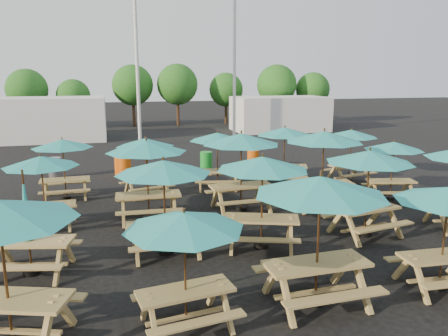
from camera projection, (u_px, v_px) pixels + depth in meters
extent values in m
plane|color=black|center=(236.00, 212.00, 13.76)|extent=(120.00, 120.00, 0.00)
cube|color=#A18047|center=(8.00, 300.00, 6.82)|extent=(2.03, 1.31, 0.06)
cube|color=#A18047|center=(32.00, 296.00, 7.56)|extent=(1.88, 0.86, 0.04)
cylinder|color=brown|center=(5.00, 274.00, 6.73)|extent=(0.05, 0.05, 2.42)
cube|color=#A18047|center=(29.00, 241.00, 9.30)|extent=(1.92, 1.09, 0.06)
cube|color=#A18047|center=(17.00, 268.00, 8.71)|extent=(1.82, 0.65, 0.04)
cube|color=#A18047|center=(42.00, 243.00, 10.01)|extent=(1.82, 0.65, 0.04)
cylinder|color=black|center=(32.00, 272.00, 9.44)|extent=(0.36, 0.36, 0.10)
cylinder|color=brown|center=(27.00, 223.00, 9.21)|extent=(0.04, 0.04, 2.31)
cone|color=teal|center=(25.00, 205.00, 9.13)|extent=(0.22, 0.22, 1.51)
cube|color=#A18047|center=(45.00, 205.00, 12.11)|extent=(1.66, 0.70, 0.05)
cube|color=#A18047|center=(43.00, 221.00, 11.61)|extent=(1.64, 0.29, 0.04)
cube|color=#A18047|center=(47.00, 208.00, 12.73)|extent=(1.64, 0.29, 0.04)
cylinder|color=black|center=(47.00, 227.00, 12.24)|extent=(0.33, 0.33, 0.09)
cylinder|color=brown|center=(44.00, 193.00, 12.03)|extent=(0.04, 0.04, 2.09)
cone|color=teal|center=(41.00, 161.00, 11.85)|extent=(2.11, 2.11, 0.29)
cube|color=#A18047|center=(65.00, 180.00, 15.09)|extent=(1.67, 0.69, 0.05)
cube|color=#A18047|center=(65.00, 191.00, 14.58)|extent=(1.65, 0.28, 0.04)
cube|color=#A18047|center=(67.00, 183.00, 15.71)|extent=(1.65, 0.28, 0.04)
cylinder|color=black|center=(66.00, 197.00, 15.22)|extent=(0.33, 0.33, 0.09)
cylinder|color=brown|center=(64.00, 169.00, 15.01)|extent=(0.04, 0.04, 2.10)
cone|color=teal|center=(62.00, 144.00, 14.83)|extent=(2.11, 2.11, 0.29)
cube|color=#A18047|center=(186.00, 291.00, 7.33)|extent=(1.69, 0.86, 0.05)
cube|color=#A18047|center=(198.00, 323.00, 6.85)|extent=(1.63, 0.46, 0.04)
cube|color=#A18047|center=(176.00, 290.00, 7.92)|extent=(1.63, 0.46, 0.04)
cylinder|color=black|center=(186.00, 324.00, 7.46)|extent=(0.32, 0.32, 0.09)
cylinder|color=brown|center=(185.00, 271.00, 7.25)|extent=(0.04, 0.04, 2.06)
cone|color=teal|center=(184.00, 221.00, 7.07)|extent=(2.29, 2.29, 0.29)
cube|color=#A18047|center=(165.00, 224.00, 10.37)|extent=(1.82, 0.72, 0.06)
cube|color=#A18047|center=(169.00, 246.00, 9.80)|extent=(1.82, 0.27, 0.04)
cube|color=#A18047|center=(162.00, 227.00, 11.06)|extent=(1.82, 0.27, 0.04)
cylinder|color=black|center=(166.00, 252.00, 10.52)|extent=(0.36, 0.36, 0.10)
cylinder|color=brown|center=(165.00, 208.00, 10.29)|extent=(0.04, 0.04, 2.32)
cone|color=teal|center=(163.00, 167.00, 10.08)|extent=(2.27, 2.27, 0.32)
cube|color=#A18047|center=(148.00, 195.00, 12.82)|extent=(1.91, 0.81, 0.06)
cube|color=#A18047|center=(150.00, 212.00, 12.23)|extent=(1.89, 0.34, 0.04)
cube|color=#A18047|center=(148.00, 198.00, 13.55)|extent=(1.89, 0.34, 0.04)
cylinder|color=black|center=(149.00, 218.00, 12.97)|extent=(0.38, 0.38, 0.10)
cylinder|color=brown|center=(148.00, 181.00, 12.73)|extent=(0.05, 0.05, 2.41)
cone|color=teal|center=(146.00, 146.00, 12.52)|extent=(2.44, 2.44, 0.33)
cube|color=#A18047|center=(147.00, 177.00, 15.51)|extent=(1.73, 1.01, 0.05)
cube|color=#A18047|center=(153.00, 188.00, 15.06)|extent=(1.63, 0.62, 0.04)
cube|color=#A18047|center=(141.00, 181.00, 16.08)|extent=(1.63, 0.62, 0.04)
cylinder|color=black|center=(147.00, 194.00, 15.64)|extent=(0.33, 0.33, 0.09)
cylinder|color=brown|center=(146.00, 167.00, 15.43)|extent=(0.04, 0.04, 2.08)
cone|color=teal|center=(145.00, 142.00, 15.25)|extent=(2.46, 2.46, 0.29)
cube|color=#A18047|center=(317.00, 264.00, 8.08)|extent=(1.97, 0.82, 0.06)
cube|color=#A18047|center=(336.00, 297.00, 7.47)|extent=(1.95, 0.34, 0.04)
cube|color=#A18047|center=(299.00, 264.00, 8.81)|extent=(1.95, 0.34, 0.04)
cylinder|color=black|center=(315.00, 300.00, 8.23)|extent=(0.39, 0.39, 0.11)
cylinder|color=brown|center=(318.00, 241.00, 7.98)|extent=(0.05, 0.05, 2.49)
cone|color=teal|center=(321.00, 185.00, 7.76)|extent=(2.50, 2.50, 0.35)
cube|color=#A18047|center=(262.00, 219.00, 10.76)|extent=(1.96, 1.27, 0.06)
cube|color=#A18047|center=(261.00, 240.00, 10.17)|extent=(1.81, 0.84, 0.04)
cube|color=#A18047|center=(261.00, 221.00, 11.48)|extent=(1.81, 0.84, 0.04)
cylinder|color=black|center=(261.00, 245.00, 10.91)|extent=(0.36, 0.36, 0.10)
cylinder|color=brown|center=(262.00, 202.00, 10.68)|extent=(0.04, 0.04, 2.33)
cone|color=teal|center=(263.00, 163.00, 10.47)|extent=(2.89, 2.89, 0.32)
cube|color=#A18047|center=(241.00, 186.00, 13.76)|extent=(1.98, 0.86, 0.06)
cube|color=#A18047|center=(249.00, 201.00, 13.17)|extent=(1.96, 0.38, 0.04)
cube|color=#A18047|center=(234.00, 190.00, 14.49)|extent=(1.96, 0.38, 0.04)
cylinder|color=black|center=(241.00, 208.00, 13.92)|extent=(0.39, 0.39, 0.11)
cylinder|color=brown|center=(241.00, 172.00, 13.67)|extent=(0.05, 0.05, 2.49)
cone|color=teal|center=(241.00, 139.00, 13.45)|extent=(2.55, 2.55, 0.35)
cube|color=#A18047|center=(218.00, 171.00, 16.41)|extent=(1.79, 0.99, 0.06)
cube|color=#A18047|center=(218.00, 182.00, 15.86)|extent=(1.70, 0.57, 0.04)
cube|color=#A18047|center=(217.00, 174.00, 17.07)|extent=(1.70, 0.57, 0.04)
cylinder|color=black|center=(218.00, 187.00, 16.54)|extent=(0.34, 0.34, 0.09)
cylinder|color=brown|center=(218.00, 161.00, 16.33)|extent=(0.04, 0.04, 2.16)
cone|color=teal|center=(217.00, 137.00, 16.14)|extent=(2.48, 2.48, 0.30)
cube|color=#A18047|center=(442.00, 256.00, 8.69)|extent=(1.70, 0.74, 0.06)
cube|color=#A18047|center=(421.00, 256.00, 9.33)|extent=(1.68, 0.32, 0.04)
cylinder|color=black|center=(439.00, 286.00, 8.82)|extent=(0.33, 0.33, 0.09)
cylinder|color=brown|center=(444.00, 238.00, 8.61)|extent=(0.04, 0.04, 2.13)
cube|color=#A18047|center=(366.00, 208.00, 11.57)|extent=(1.93, 1.03, 0.06)
cube|color=#A18047|center=(384.00, 227.00, 11.04)|extent=(1.85, 0.58, 0.04)
cube|color=#A18047|center=(348.00, 212.00, 12.23)|extent=(1.85, 0.58, 0.04)
cylinder|color=black|center=(364.00, 233.00, 11.72)|extent=(0.37, 0.37, 0.10)
cylinder|color=brown|center=(367.00, 193.00, 11.48)|extent=(0.04, 0.04, 2.34)
cone|color=teal|center=(370.00, 157.00, 11.28)|extent=(2.65, 2.65, 0.33)
cube|color=#A18047|center=(322.00, 183.00, 14.02)|extent=(2.05, 0.99, 0.07)
cube|color=#A18047|center=(330.00, 199.00, 13.38)|extent=(1.99, 0.50, 0.04)
cube|color=#A18047|center=(314.00, 187.00, 14.79)|extent=(1.99, 0.50, 0.04)
cylinder|color=black|center=(321.00, 206.00, 14.18)|extent=(0.39, 0.39, 0.11)
cylinder|color=brown|center=(323.00, 170.00, 13.93)|extent=(0.05, 0.05, 2.52)
cone|color=teal|center=(324.00, 137.00, 13.70)|extent=(2.72, 2.72, 0.35)
cube|color=#A18047|center=(284.00, 166.00, 17.13)|extent=(1.90, 1.24, 0.06)
cube|color=#A18047|center=(285.00, 177.00, 16.56)|extent=(1.75, 0.82, 0.04)
cube|color=#A18047|center=(283.00, 169.00, 17.83)|extent=(1.75, 0.82, 0.04)
cylinder|color=black|center=(283.00, 183.00, 17.28)|extent=(0.35, 0.35, 0.10)
cylinder|color=brown|center=(284.00, 156.00, 17.05)|extent=(0.04, 0.04, 2.26)
cone|color=teal|center=(285.00, 131.00, 16.85)|extent=(2.81, 2.81, 0.32)
cube|color=#A18047|center=(448.00, 205.00, 12.85)|extent=(1.84, 0.59, 0.04)
cube|color=#A18047|center=(391.00, 181.00, 15.00)|extent=(1.69, 0.97, 0.05)
cube|color=#A18047|center=(397.00, 193.00, 14.48)|extent=(1.60, 0.58, 0.04)
cube|color=#A18047|center=(384.00, 184.00, 15.62)|extent=(1.60, 0.58, 0.04)
cylinder|color=black|center=(390.00, 198.00, 15.12)|extent=(0.32, 0.32, 0.09)
cylinder|color=brown|center=(392.00, 171.00, 14.92)|extent=(0.04, 0.04, 2.03)
cone|color=teal|center=(394.00, 146.00, 14.74)|extent=(2.38, 2.38, 0.28)
cube|color=#A18047|center=(349.00, 165.00, 17.56)|extent=(1.75, 0.95, 0.06)
cube|color=#A18047|center=(360.00, 174.00, 17.08)|extent=(1.68, 0.54, 0.04)
cube|color=#A18047|center=(339.00, 168.00, 18.15)|extent=(1.68, 0.54, 0.04)
cylinder|color=black|center=(348.00, 180.00, 17.69)|extent=(0.33, 0.33, 0.09)
cylinder|color=brown|center=(350.00, 156.00, 17.48)|extent=(0.04, 0.04, 2.12)
cone|color=teal|center=(351.00, 133.00, 17.29)|extent=(2.42, 2.42, 0.30)
cylinder|color=gray|center=(55.00, 168.00, 18.15)|extent=(0.54, 0.54, 0.87)
cylinder|color=#D9550C|center=(121.00, 165.00, 18.81)|extent=(0.54, 0.54, 0.87)
cylinder|color=#D9550C|center=(125.00, 165.00, 18.70)|extent=(0.54, 0.54, 0.87)
cylinder|color=#198E29|center=(206.00, 161.00, 19.54)|extent=(0.54, 0.54, 0.87)
cylinder|color=#D9550C|center=(253.00, 159.00, 20.00)|extent=(0.54, 0.54, 0.87)
cylinder|color=silver|center=(136.00, 44.00, 25.27)|extent=(0.20, 0.20, 12.00)
cylinder|color=silver|center=(235.00, 48.00, 28.76)|extent=(0.20, 0.20, 12.00)
cube|color=silver|center=(42.00, 119.00, 28.53)|extent=(8.00, 4.00, 2.80)
cube|color=silver|center=(280.00, 114.00, 33.69)|extent=(7.00, 4.00, 2.60)
cylinder|color=#382314|center=(29.00, 117.00, 33.75)|extent=(0.24, 0.24, 2.14)
sphere|color=#1E5919|center=(27.00, 89.00, 33.32)|extent=(3.11, 3.11, 3.11)
cylinder|color=#382314|center=(75.00, 118.00, 34.38)|extent=(0.24, 0.24, 1.78)
sphere|color=#1E5919|center=(73.00, 96.00, 34.02)|extent=(2.59, 2.59, 2.59)
cylinder|color=#382314|center=(134.00, 113.00, 36.48)|extent=(0.24, 0.24, 2.31)
sphere|color=#1E5919|center=(133.00, 85.00, 36.01)|extent=(3.36, 3.36, 3.36)
cylinder|color=#382314|center=(178.00, 112.00, 36.94)|extent=(0.24, 0.24, 2.35)
sphere|color=#1E5919|center=(177.00, 84.00, 36.46)|extent=(3.41, 3.41, 3.41)
cylinder|color=#382314|center=(226.00, 112.00, 38.44)|extent=(0.24, 0.24, 2.02)
sphere|color=#1E5919|center=(226.00, 90.00, 38.03)|extent=(2.94, 2.94, 2.94)
cylinder|color=#382314|center=(276.00, 111.00, 37.71)|extent=(0.24, 0.24, 2.32)
sphere|color=#1E5919|center=(277.00, 85.00, 37.24)|extent=(3.38, 3.38, 3.38)
cylinder|color=#382314|center=(312.00, 112.00, 38.60)|extent=(0.24, 0.24, 2.03)
sphere|color=#1E5919|center=(313.00, 89.00, 38.19)|extent=(2.95, 2.95, 2.95)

